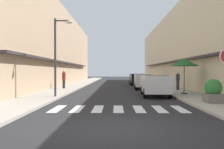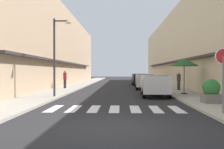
# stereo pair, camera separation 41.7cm
# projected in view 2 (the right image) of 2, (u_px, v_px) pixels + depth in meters

# --- Properties ---
(ground_plane) EXTENTS (112.53, 112.53, 0.00)m
(ground_plane) POSITION_uv_depth(u_px,v_px,m) (118.00, 87.00, 27.84)
(ground_plane) COLOR #232326
(sidewalk_left) EXTENTS (2.59, 71.61, 0.12)m
(sidewalk_left) POSITION_uv_depth(u_px,v_px,m) (75.00, 86.00, 28.02)
(sidewalk_left) COLOR #9E998E
(sidewalk_left) RESTS_ON ground_plane
(sidewalk_right) EXTENTS (2.59, 71.61, 0.12)m
(sidewalk_right) POSITION_uv_depth(u_px,v_px,m) (162.00, 86.00, 27.66)
(sidewalk_right) COLOR #ADA899
(sidewalk_right) RESTS_ON ground_plane
(building_row_left) EXTENTS (5.50, 48.04, 9.50)m
(building_row_left) POSITION_uv_depth(u_px,v_px,m) (47.00, 47.00, 29.66)
(building_row_left) COLOR tan
(building_row_left) RESTS_ON ground_plane
(building_row_right) EXTENTS (5.50, 48.04, 8.91)m
(building_row_right) POSITION_uv_depth(u_px,v_px,m) (192.00, 49.00, 29.03)
(building_row_right) COLOR beige
(building_row_right) RESTS_ON ground_plane
(crosswalk) EXTENTS (6.15, 2.20, 0.01)m
(crosswalk) POSITION_uv_depth(u_px,v_px,m) (115.00, 109.00, 11.25)
(crosswalk) COLOR silver
(crosswalk) RESTS_ON ground_plane
(parked_car_near) EXTENTS (1.98, 4.54, 1.47)m
(parked_car_near) POSITION_uv_depth(u_px,v_px,m) (154.00, 83.00, 17.04)
(parked_car_near) COLOR silver
(parked_car_near) RESTS_ON ground_plane
(parked_car_mid) EXTENTS (1.97, 4.39, 1.47)m
(parked_car_mid) POSITION_uv_depth(u_px,v_px,m) (145.00, 80.00, 23.88)
(parked_car_mid) COLOR silver
(parked_car_mid) RESTS_ON ground_plane
(parked_car_far) EXTENTS (1.81, 4.40, 1.47)m
(parked_car_far) POSITION_uv_depth(u_px,v_px,m) (139.00, 78.00, 30.83)
(parked_car_far) COLOR black
(parked_car_far) RESTS_ON ground_plane
(round_street_sign) EXTENTS (0.65, 0.07, 2.54)m
(round_street_sign) POSITION_uv_depth(u_px,v_px,m) (223.00, 63.00, 9.34)
(round_street_sign) COLOR slate
(round_street_sign) RESTS_ON sidewalk_right
(street_lamp) EXTENTS (1.19, 0.28, 5.08)m
(street_lamp) POSITION_uv_depth(u_px,v_px,m) (57.00, 49.00, 15.85)
(street_lamp) COLOR #38383D
(street_lamp) RESTS_ON sidewalk_left
(cafe_umbrella) EXTENTS (2.07, 2.07, 2.58)m
(cafe_umbrella) POSITION_uv_depth(u_px,v_px,m) (184.00, 62.00, 17.66)
(cafe_umbrella) COLOR #262626
(cafe_umbrella) RESTS_ON sidewalk_right
(planter_corner) EXTENTS (0.90, 0.90, 1.23)m
(planter_corner) POSITION_uv_depth(u_px,v_px,m) (211.00, 91.00, 12.56)
(planter_corner) COLOR slate
(planter_corner) RESTS_ON sidewalk_right
(pedestrian_walking_near) EXTENTS (0.34, 0.34, 1.60)m
(pedestrian_walking_near) POSITION_uv_depth(u_px,v_px,m) (179.00, 80.00, 21.27)
(pedestrian_walking_near) COLOR #282B33
(pedestrian_walking_near) RESTS_ON sidewalk_right
(pedestrian_walking_far) EXTENTS (0.34, 0.34, 1.75)m
(pedestrian_walking_far) POSITION_uv_depth(u_px,v_px,m) (65.00, 79.00, 23.62)
(pedestrian_walking_far) COLOR #282B33
(pedestrian_walking_far) RESTS_ON sidewalk_left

